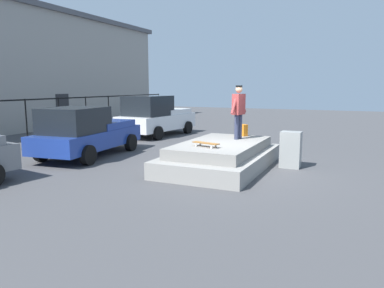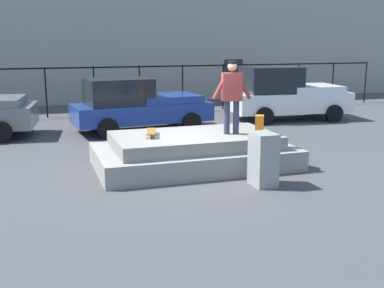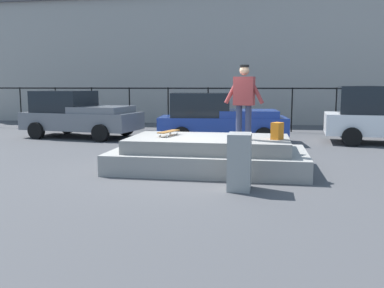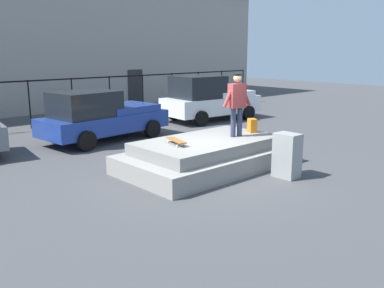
% 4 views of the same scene
% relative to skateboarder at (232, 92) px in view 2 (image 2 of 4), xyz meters
% --- Properties ---
extents(ground_plane, '(60.00, 60.00, 0.00)m').
position_rel_skateboarder_xyz_m(ground_plane, '(-1.13, -0.09, -1.77)').
color(ground_plane, '#424244').
extents(concrete_ledge, '(4.63, 2.62, 0.78)m').
position_rel_skateboarder_xyz_m(concrete_ledge, '(-0.84, 0.26, -1.41)').
color(concrete_ledge, gray).
rests_on(concrete_ledge, ground_plane).
extents(skateboarder, '(0.93, 0.32, 1.70)m').
position_rel_skateboarder_xyz_m(skateboarder, '(0.00, 0.00, 0.00)').
color(skateboarder, '#2D334C').
rests_on(skateboarder, concrete_ledge).
extents(skateboard, '(0.41, 0.86, 0.12)m').
position_rel_skateboarder_xyz_m(skateboard, '(-1.86, 0.35, -0.88)').
color(skateboard, brown).
rests_on(skateboard, concrete_ledge).
extents(backpack, '(0.31, 0.34, 0.39)m').
position_rel_skateboarder_xyz_m(backpack, '(0.77, 0.08, -0.79)').
color(backpack, orange).
rests_on(backpack, concrete_ledge).
extents(car_blue_pickup_mid, '(4.63, 2.35, 1.76)m').
position_rel_skateboarder_xyz_m(car_blue_pickup_mid, '(-1.16, 5.18, -0.89)').
color(car_blue_pickup_mid, navy).
rests_on(car_blue_pickup_mid, ground_plane).
extents(car_white_pickup_far, '(4.54, 2.48, 2.00)m').
position_rel_skateboarder_xyz_m(car_white_pickup_far, '(4.64, 5.77, -0.79)').
color(car_white_pickup_far, white).
rests_on(car_white_pickup_far, ground_plane).
extents(utility_box, '(0.44, 0.60, 1.10)m').
position_rel_skateboarder_xyz_m(utility_box, '(0.01, -1.66, -1.21)').
color(utility_box, gray).
rests_on(utility_box, ground_plane).
extents(fence_row, '(24.06, 0.06, 1.94)m').
position_rel_skateboarder_xyz_m(fence_row, '(-1.13, 9.14, -0.45)').
color(fence_row, black).
rests_on(fence_row, ground_plane).
extents(warehouse_building, '(33.44, 7.63, 6.95)m').
position_rel_skateboarder_xyz_m(warehouse_building, '(-1.13, 16.20, 1.72)').
color(warehouse_building, gray).
rests_on(warehouse_building, ground_plane).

